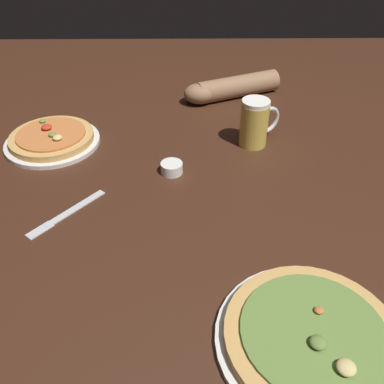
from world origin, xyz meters
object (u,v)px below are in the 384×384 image
at_px(ramekin_sauce, 172,168).
at_px(knife_right, 67,213).
at_px(pizza_plate_near, 312,338).
at_px(pizza_plate_far, 52,139).
at_px(diner_arm, 228,88).
at_px(beer_mug_dark, 255,123).

distance_m(ramekin_sauce, knife_right, 0.29).
distance_m(pizza_plate_near, ramekin_sauce, 0.56).
height_order(pizza_plate_far, diner_arm, diner_arm).
relative_size(pizza_plate_near, diner_arm, 0.96).
distance_m(pizza_plate_near, pizza_plate_far, 0.87).
bearing_deg(ramekin_sauce, diner_arm, 67.91).
bearing_deg(pizza_plate_far, ramekin_sauce, -22.96).
distance_m(pizza_plate_far, diner_arm, 0.61).
height_order(pizza_plate_far, ramekin_sauce, pizza_plate_far).
xyz_separation_m(ramekin_sauce, knife_right, (-0.24, -0.16, -0.01)).
bearing_deg(pizza_plate_near, diner_arm, 93.85).
bearing_deg(knife_right, diner_arm, 55.64).
height_order(pizza_plate_far, knife_right, pizza_plate_far).
bearing_deg(pizza_plate_near, beer_mug_dark, 91.24).
height_order(beer_mug_dark, ramekin_sauce, beer_mug_dark).
bearing_deg(ramekin_sauce, knife_right, -145.26).
xyz_separation_m(pizza_plate_near, knife_right, (-0.48, 0.34, -0.01)).
distance_m(pizza_plate_near, knife_right, 0.59).
bearing_deg(pizza_plate_near, ramekin_sauce, 116.06).
height_order(beer_mug_dark, diner_arm, beer_mug_dark).
xyz_separation_m(beer_mug_dark, knife_right, (-0.47, -0.31, -0.06)).
bearing_deg(pizza_plate_far, knife_right, -70.43).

